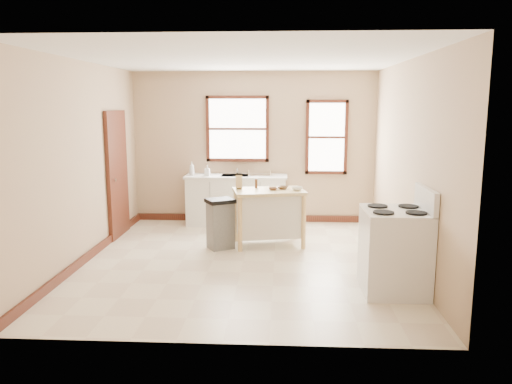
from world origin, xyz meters
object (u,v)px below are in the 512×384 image
(bowl_c, at_px, (297,189))
(trash_bin, at_px, (220,224))
(kitchen_island, at_px, (269,218))
(dish_rack, at_px, (260,173))
(bowl_a, at_px, (273,189))
(soap_bottle_a, at_px, (192,168))
(soap_bottle_b, at_px, (207,171))
(pepper_grinder, at_px, (256,183))
(bowl_b, at_px, (283,188))
(gas_stove, at_px, (395,240))
(knife_block, at_px, (239,183))

(bowl_c, bearing_deg, trash_bin, -169.71)
(kitchen_island, bearing_deg, dish_rack, 87.19)
(bowl_a, bearing_deg, soap_bottle_a, 139.36)
(soap_bottle_b, height_order, pepper_grinder, soap_bottle_b)
(kitchen_island, height_order, bowl_b, bowl_b)
(kitchen_island, bearing_deg, soap_bottle_a, 126.60)
(soap_bottle_b, relative_size, pepper_grinder, 1.28)
(pepper_grinder, height_order, bowl_c, pepper_grinder)
(soap_bottle_b, bearing_deg, bowl_b, -35.56)
(kitchen_island, distance_m, bowl_c, 0.64)
(kitchen_island, relative_size, gas_stove, 0.86)
(dish_rack, relative_size, gas_stove, 0.33)
(kitchen_island, height_order, trash_bin, kitchen_island)
(gas_stove, bearing_deg, bowl_b, 123.48)
(knife_block, bearing_deg, pepper_grinder, 10.90)
(soap_bottle_a, height_order, bowl_a, soap_bottle_a)
(bowl_b, relative_size, gas_stove, 0.13)
(soap_bottle_b, distance_m, bowl_c, 2.04)
(knife_block, height_order, bowl_a, knife_block)
(soap_bottle_a, bearing_deg, bowl_a, -55.65)
(soap_bottle_b, xyz_separation_m, knife_block, (0.68, -1.17, -0.03))
(pepper_grinder, bearing_deg, soap_bottle_b, 131.07)
(soap_bottle_b, distance_m, kitchen_island, 1.79)
(kitchen_island, bearing_deg, pepper_grinder, 131.06)
(bowl_c, distance_m, gas_stove, 2.20)
(soap_bottle_a, relative_size, kitchen_island, 0.23)
(dish_rack, xyz_separation_m, trash_bin, (-0.54, -1.57, -0.58))
(knife_block, xyz_separation_m, bowl_a, (0.54, -0.07, -0.08))
(soap_bottle_b, relative_size, gas_stove, 0.15)
(gas_stove, bearing_deg, trash_bin, 143.76)
(soap_bottle_b, bearing_deg, soap_bottle_a, 173.66)
(knife_block, bearing_deg, trash_bin, -137.05)
(bowl_a, bearing_deg, knife_block, 172.69)
(soap_bottle_b, xyz_separation_m, bowl_c, (1.59, -1.27, -0.10))
(soap_bottle_a, bearing_deg, bowl_c, -50.06)
(bowl_a, bearing_deg, trash_bin, -163.43)
(bowl_a, bearing_deg, bowl_b, 30.24)
(knife_block, bearing_deg, kitchen_island, -15.55)
(kitchen_island, height_order, gas_stove, gas_stove)
(bowl_a, relative_size, bowl_b, 0.91)
(kitchen_island, distance_m, pepper_grinder, 0.58)
(soap_bottle_a, bearing_deg, gas_stove, -62.02)
(pepper_grinder, relative_size, bowl_b, 0.89)
(trash_bin, bearing_deg, bowl_c, -20.42)
(gas_stove, bearing_deg, kitchen_island, 128.97)
(knife_block, xyz_separation_m, pepper_grinder, (0.27, 0.09, -0.03))
(knife_block, distance_m, gas_stove, 2.85)
(soap_bottle_a, bearing_deg, dish_rack, -13.68)
(soap_bottle_a, bearing_deg, bowl_b, -50.95)
(kitchen_island, distance_m, bowl_a, 0.47)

